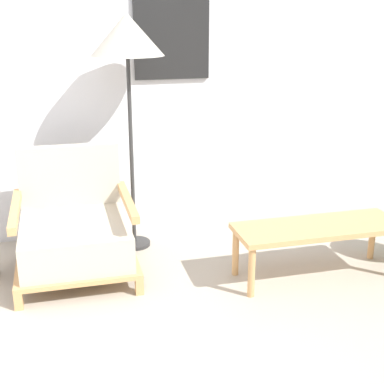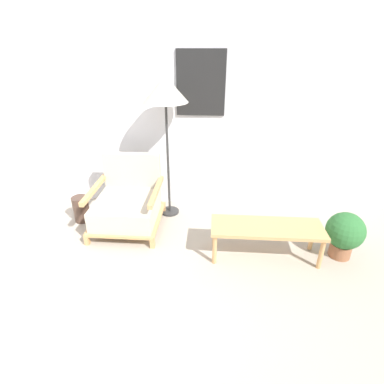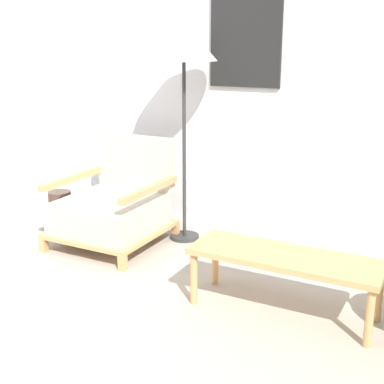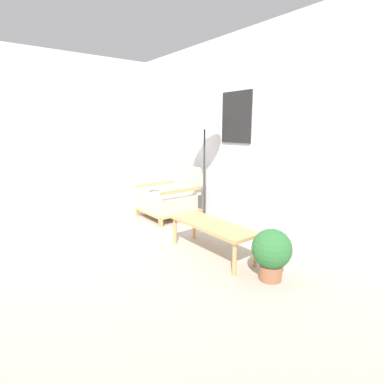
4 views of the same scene
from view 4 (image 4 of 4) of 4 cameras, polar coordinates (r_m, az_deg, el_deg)
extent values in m
plane|color=#A89E8E|center=(3.84, -18.77, -9.98)|extent=(14.00, 14.00, 0.00)
cube|color=silver|center=(4.70, 6.04, 11.41)|extent=(8.00, 0.06, 2.70)
cube|color=black|center=(4.45, 8.43, 13.89)|extent=(0.56, 0.02, 0.72)
cube|color=silver|center=(5.95, -22.53, 10.70)|extent=(0.06, 8.00, 2.70)
cube|color=tan|center=(4.97, -10.35, -3.84)|extent=(0.05, 0.05, 0.11)
cube|color=tan|center=(4.37, -5.99, -5.94)|extent=(0.05, 0.05, 0.11)
cube|color=tan|center=(5.34, -3.24, -2.56)|extent=(0.05, 0.05, 0.11)
cube|color=tan|center=(4.78, 1.64, -4.29)|extent=(0.05, 0.05, 0.11)
cube|color=tan|center=(4.83, -4.49, -3.31)|extent=(0.77, 0.79, 0.03)
cube|color=#BCB29E|center=(4.79, -4.71, -1.84)|extent=(0.69, 0.69, 0.23)
cube|color=#BCB29E|center=(4.93, -1.10, 2.54)|extent=(0.69, 0.08, 0.43)
cube|color=tan|center=(5.04, -6.76, 1.57)|extent=(0.05, 0.73, 0.05)
cube|color=tan|center=(4.46, -2.08, 0.26)|extent=(0.05, 0.73, 0.05)
cylinder|color=#2D2D2D|center=(4.73, 2.25, -4.98)|extent=(0.23, 0.23, 0.03)
cylinder|color=#2D2D2D|center=(4.58, 2.33, 3.35)|extent=(0.03, 0.03, 1.36)
cone|color=#B2AD9E|center=(4.52, 2.42, 13.66)|extent=(0.50, 0.50, 0.28)
cube|color=tan|center=(3.35, 3.77, -6.29)|extent=(1.10, 0.38, 0.04)
cylinder|color=tan|center=(3.71, -3.27, -7.43)|extent=(0.04, 0.04, 0.33)
cylinder|color=tan|center=(2.98, 8.10, -12.55)|extent=(0.04, 0.04, 0.33)
cylinder|color=tan|center=(3.87, 0.41, -6.54)|extent=(0.04, 0.04, 0.33)
cylinder|color=tan|center=(3.19, 11.94, -11.03)|extent=(0.04, 0.04, 0.33)
cylinder|color=#473328|center=(5.37, -7.09, -1.37)|extent=(0.19, 0.19, 0.32)
cylinder|color=#935B3D|center=(3.00, 14.69, -14.51)|extent=(0.21, 0.21, 0.15)
sphere|color=#2D6B33|center=(2.91, 14.94, -10.40)|extent=(0.37, 0.37, 0.37)
camera|label=1|loc=(4.06, -49.91, 11.59)|focal=50.00mm
camera|label=2|loc=(3.02, -47.74, 19.59)|focal=28.00mm
camera|label=3|loc=(1.67, -61.36, 10.67)|focal=50.00mm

